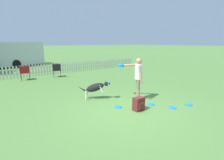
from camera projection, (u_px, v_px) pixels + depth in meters
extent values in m
plane|color=#5B8C42|center=(125.00, 110.00, 5.67)|extent=(240.00, 240.00, 0.00)
cylinder|color=tan|center=(138.00, 95.00, 6.59)|extent=(0.11, 0.11, 0.45)
cylinder|color=#7A705B|center=(138.00, 84.00, 6.50)|extent=(0.12, 0.12, 0.37)
cylinder|color=tan|center=(138.00, 93.00, 6.78)|extent=(0.11, 0.11, 0.45)
cylinder|color=#7A705B|center=(138.00, 83.00, 6.70)|extent=(0.12, 0.12, 0.37)
cylinder|color=white|center=(139.00, 72.00, 6.50)|extent=(0.39, 0.39, 0.56)
sphere|color=tan|center=(139.00, 61.00, 6.42)|extent=(0.22, 0.22, 0.22)
cylinder|color=tan|center=(141.00, 75.00, 6.32)|extent=(0.13, 0.21, 0.68)
cylinder|color=tan|center=(129.00, 65.00, 6.67)|extent=(0.52, 0.55, 0.14)
cylinder|color=#1E8CD8|center=(121.00, 67.00, 6.73)|extent=(0.25, 0.25, 0.02)
cylinder|color=#1E8CD8|center=(121.00, 66.00, 6.73)|extent=(0.25, 0.25, 0.02)
cylinder|color=#1E8CD8|center=(121.00, 65.00, 6.72)|extent=(0.25, 0.25, 0.02)
cylinder|color=#1E8CD8|center=(121.00, 65.00, 6.72)|extent=(0.25, 0.25, 0.02)
ellipsoid|color=black|center=(95.00, 87.00, 6.70)|extent=(0.79, 0.74, 0.50)
ellipsoid|color=white|center=(95.00, 89.00, 6.71)|extent=(0.42, 0.40, 0.23)
sphere|color=black|center=(106.00, 84.00, 6.65)|extent=(0.16, 0.16, 0.16)
cone|color=black|center=(108.00, 83.00, 6.64)|extent=(0.16, 0.16, 0.12)
cylinder|color=#1E8CD8|center=(108.00, 83.00, 6.64)|extent=(0.24, 0.26, 0.25)
cone|color=black|center=(106.00, 82.00, 6.69)|extent=(0.05, 0.05, 0.07)
cone|color=black|center=(106.00, 83.00, 6.59)|extent=(0.05, 0.05, 0.07)
cylinder|color=white|center=(87.00, 94.00, 6.88)|extent=(0.06, 0.06, 0.35)
cylinder|color=white|center=(86.00, 95.00, 6.67)|extent=(0.06, 0.06, 0.35)
cylinder|color=white|center=(102.00, 87.00, 6.79)|extent=(0.16, 0.15, 0.28)
cylinder|color=white|center=(101.00, 89.00, 6.60)|extent=(0.16, 0.15, 0.28)
cone|color=black|center=(82.00, 89.00, 6.73)|extent=(0.31, 0.28, 0.24)
cylinder|color=#1E8CD8|center=(189.00, 105.00, 6.13)|extent=(0.25, 0.25, 0.02)
cylinder|color=#1E8CD8|center=(118.00, 107.00, 5.93)|extent=(0.25, 0.25, 0.02)
cylinder|color=#1E8CD8|center=(151.00, 104.00, 6.18)|extent=(0.25, 0.25, 0.02)
cylinder|color=#1E8CD8|center=(172.00, 108.00, 5.87)|extent=(0.25, 0.25, 0.02)
cube|color=maroon|center=(139.00, 104.00, 5.63)|extent=(0.36, 0.24, 0.43)
cube|color=maroon|center=(142.00, 106.00, 5.53)|extent=(0.25, 0.04, 0.22)
cube|color=silver|center=(45.00, 72.00, 11.70)|extent=(16.37, 0.04, 0.06)
cube|color=silver|center=(44.00, 67.00, 11.63)|extent=(16.37, 0.04, 0.06)
cube|color=silver|center=(3.00, 73.00, 10.21)|extent=(0.09, 0.02, 0.76)
cube|color=silver|center=(7.00, 73.00, 10.33)|extent=(0.09, 0.02, 0.76)
cube|color=silver|center=(10.00, 73.00, 10.44)|extent=(0.09, 0.02, 0.76)
cube|color=silver|center=(14.00, 72.00, 10.55)|extent=(0.09, 0.02, 0.76)
cube|color=silver|center=(17.00, 72.00, 10.66)|extent=(0.09, 0.02, 0.76)
cube|color=silver|center=(20.00, 72.00, 10.77)|extent=(0.09, 0.02, 0.76)
cube|color=silver|center=(23.00, 71.00, 10.88)|extent=(0.09, 0.02, 0.76)
cube|color=silver|center=(27.00, 71.00, 11.00)|extent=(0.09, 0.02, 0.76)
cube|color=silver|center=(30.00, 71.00, 11.11)|extent=(0.09, 0.02, 0.76)
cube|color=silver|center=(33.00, 71.00, 11.22)|extent=(0.09, 0.02, 0.76)
cube|color=silver|center=(36.00, 70.00, 11.33)|extent=(0.09, 0.02, 0.76)
cube|color=silver|center=(39.00, 70.00, 11.44)|extent=(0.09, 0.02, 0.76)
cube|color=silver|center=(42.00, 70.00, 11.56)|extent=(0.09, 0.02, 0.76)
cube|color=silver|center=(44.00, 70.00, 11.67)|extent=(0.09, 0.02, 0.76)
cube|color=silver|center=(47.00, 69.00, 11.78)|extent=(0.09, 0.02, 0.76)
cube|color=silver|center=(50.00, 69.00, 11.89)|extent=(0.09, 0.02, 0.76)
cube|color=silver|center=(53.00, 69.00, 12.00)|extent=(0.09, 0.02, 0.76)
cube|color=silver|center=(55.00, 69.00, 12.11)|extent=(0.09, 0.02, 0.76)
cube|color=silver|center=(58.00, 68.00, 12.23)|extent=(0.09, 0.02, 0.76)
cube|color=silver|center=(60.00, 68.00, 12.34)|extent=(0.09, 0.02, 0.76)
cube|color=silver|center=(63.00, 68.00, 12.45)|extent=(0.09, 0.02, 0.76)
cube|color=silver|center=(65.00, 68.00, 12.56)|extent=(0.09, 0.02, 0.76)
cube|color=silver|center=(68.00, 67.00, 12.67)|extent=(0.09, 0.02, 0.76)
cube|color=silver|center=(70.00, 67.00, 12.79)|extent=(0.09, 0.02, 0.76)
cube|color=silver|center=(72.00, 67.00, 12.90)|extent=(0.09, 0.02, 0.76)
cube|color=silver|center=(75.00, 67.00, 13.01)|extent=(0.09, 0.02, 0.76)
cube|color=silver|center=(77.00, 67.00, 13.12)|extent=(0.09, 0.02, 0.76)
cube|color=silver|center=(79.00, 66.00, 13.23)|extent=(0.09, 0.02, 0.76)
cube|color=silver|center=(81.00, 66.00, 13.34)|extent=(0.09, 0.02, 0.76)
cube|color=silver|center=(83.00, 66.00, 13.46)|extent=(0.09, 0.02, 0.76)
cube|color=silver|center=(85.00, 66.00, 13.57)|extent=(0.09, 0.02, 0.76)
cube|color=silver|center=(87.00, 66.00, 13.68)|extent=(0.09, 0.02, 0.76)
cube|color=silver|center=(89.00, 65.00, 13.79)|extent=(0.09, 0.02, 0.76)
cube|color=silver|center=(91.00, 65.00, 13.90)|extent=(0.09, 0.02, 0.76)
cube|color=silver|center=(93.00, 65.00, 14.02)|extent=(0.09, 0.02, 0.76)
cube|color=silver|center=(95.00, 65.00, 14.13)|extent=(0.09, 0.02, 0.76)
cube|color=silver|center=(97.00, 65.00, 14.24)|extent=(0.09, 0.02, 0.76)
cube|color=silver|center=(99.00, 64.00, 14.35)|extent=(0.09, 0.02, 0.76)
cube|color=silver|center=(101.00, 64.00, 14.46)|extent=(0.09, 0.02, 0.76)
cube|color=silver|center=(103.00, 64.00, 14.58)|extent=(0.09, 0.02, 0.76)
cube|color=silver|center=(104.00, 64.00, 14.69)|extent=(0.09, 0.02, 0.76)
cube|color=silver|center=(106.00, 64.00, 14.80)|extent=(0.09, 0.02, 0.76)
cube|color=silver|center=(108.00, 64.00, 14.91)|extent=(0.09, 0.02, 0.76)
cube|color=silver|center=(110.00, 63.00, 15.02)|extent=(0.09, 0.02, 0.76)
cube|color=silver|center=(111.00, 63.00, 15.13)|extent=(0.09, 0.02, 0.76)
cube|color=silver|center=(113.00, 63.00, 15.25)|extent=(0.09, 0.02, 0.76)
cube|color=silver|center=(115.00, 63.00, 15.36)|extent=(0.09, 0.02, 0.76)
cube|color=silver|center=(116.00, 63.00, 15.47)|extent=(0.09, 0.02, 0.76)
cube|color=silver|center=(118.00, 63.00, 15.58)|extent=(0.09, 0.02, 0.76)
cube|color=silver|center=(119.00, 63.00, 15.69)|extent=(0.09, 0.02, 0.76)
cube|color=silver|center=(121.00, 62.00, 15.81)|extent=(0.09, 0.02, 0.76)
cube|color=silver|center=(122.00, 62.00, 15.92)|extent=(0.09, 0.02, 0.76)
cube|color=silver|center=(124.00, 62.00, 16.03)|extent=(0.09, 0.02, 0.76)
cube|color=silver|center=(125.00, 62.00, 16.14)|extent=(0.09, 0.02, 0.76)
cube|color=silver|center=(127.00, 62.00, 16.25)|extent=(0.09, 0.02, 0.76)
cube|color=silver|center=(128.00, 62.00, 16.36)|extent=(0.09, 0.02, 0.76)
cube|color=silver|center=(130.00, 62.00, 16.48)|extent=(0.09, 0.02, 0.76)
cube|color=silver|center=(131.00, 61.00, 16.59)|extent=(0.09, 0.02, 0.76)
cylinder|color=#333338|center=(29.00, 75.00, 10.48)|extent=(0.02, 0.02, 0.43)
cylinder|color=#333338|center=(21.00, 76.00, 10.30)|extent=(0.02, 0.02, 0.43)
cylinder|color=#333338|center=(29.00, 77.00, 10.10)|extent=(0.02, 0.02, 0.43)
cylinder|color=#333338|center=(21.00, 77.00, 9.92)|extent=(0.02, 0.02, 0.43)
cube|color=maroon|center=(25.00, 73.00, 10.16)|extent=(0.62, 0.62, 0.03)
cube|color=maroon|center=(24.00, 70.00, 9.91)|extent=(0.52, 0.21, 0.41)
cylinder|color=#333338|center=(60.00, 73.00, 11.34)|extent=(0.02, 0.02, 0.44)
cylinder|color=#333338|center=(54.00, 73.00, 11.23)|extent=(0.02, 0.02, 0.44)
cylinder|color=#333338|center=(61.00, 74.00, 10.96)|extent=(0.02, 0.02, 0.44)
cylinder|color=#333338|center=(54.00, 74.00, 10.84)|extent=(0.02, 0.02, 0.44)
cube|color=black|center=(57.00, 70.00, 11.05)|extent=(0.63, 0.63, 0.03)
cube|color=black|center=(57.00, 67.00, 10.80)|extent=(0.49, 0.26, 0.41)
cube|color=silver|center=(16.00, 54.00, 15.87)|extent=(4.60, 3.08, 2.02)
cone|color=#3F3F42|center=(42.00, 61.00, 18.00)|extent=(0.82, 0.38, 0.20)
cylinder|color=black|center=(6.00, 62.00, 16.28)|extent=(0.70, 0.34, 0.68)
cylinder|color=black|center=(17.00, 64.00, 15.00)|extent=(0.70, 0.34, 0.68)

